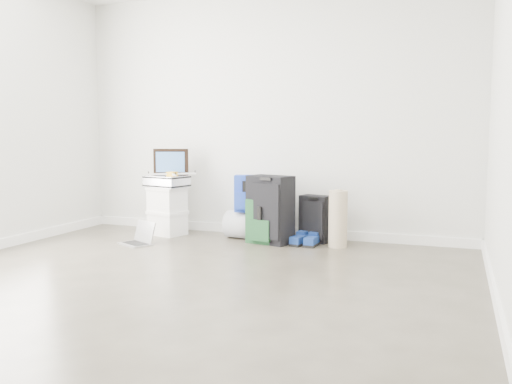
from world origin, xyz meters
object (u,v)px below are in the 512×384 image
at_px(boxes_stack, 167,211).
at_px(duffel_bag, 249,225).
at_px(briefcase, 167,181).
at_px(laptop, 139,239).
at_px(carry_on, 315,219).
at_px(large_suitcase, 270,209).

distance_m(boxes_stack, duffel_bag, 0.97).
bearing_deg(briefcase, boxes_stack, 103.82).
bearing_deg(laptop, boxes_stack, 116.10).
height_order(briefcase, carry_on, briefcase).
xyz_separation_m(large_suitcase, laptop, (-1.25, -0.53, -0.30)).
relative_size(boxes_stack, laptop, 1.36).
distance_m(large_suitcase, laptop, 1.39).
bearing_deg(briefcase, carry_on, 19.61).
relative_size(boxes_stack, carry_on, 1.11).
relative_size(boxes_stack, large_suitcase, 0.77).
bearing_deg(carry_on, briefcase, -157.54).
relative_size(briefcase, large_suitcase, 0.61).
xyz_separation_m(briefcase, duffel_bag, (0.95, 0.08, -0.46)).
distance_m(boxes_stack, laptop, 0.62).
bearing_deg(briefcase, laptop, -76.72).
distance_m(carry_on, laptop, 1.85).
height_order(boxes_stack, large_suitcase, large_suitcase).
bearing_deg(large_suitcase, carry_on, 45.19).
relative_size(briefcase, carry_on, 0.88).
bearing_deg(laptop, briefcase, 116.10).
distance_m(duffel_bag, large_suitcase, 0.37).
relative_size(briefcase, duffel_bag, 0.88).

